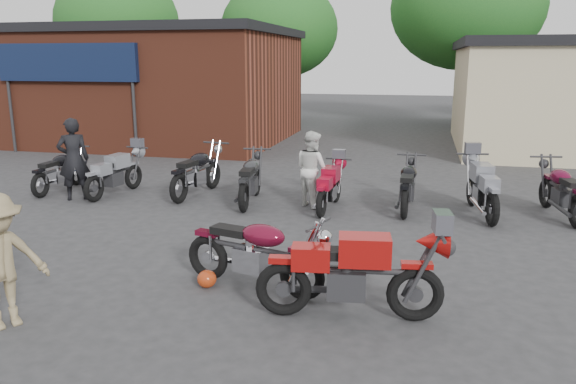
% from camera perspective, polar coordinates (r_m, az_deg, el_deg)
% --- Properties ---
extents(ground, '(90.00, 90.00, 0.00)m').
position_cam_1_polar(ground, '(7.54, -5.57, -10.99)').
color(ground, '#2F2F31').
extents(brick_building, '(12.00, 8.00, 4.00)m').
position_cam_1_polar(brick_building, '(23.42, -15.59, 10.17)').
color(brick_building, brown).
rests_on(brick_building, ground).
extents(tree_0, '(6.56, 6.56, 8.20)m').
position_cam_1_polar(tree_0, '(32.83, -16.80, 14.54)').
color(tree_0, '#16551F').
rests_on(tree_0, ground).
extents(tree_1, '(5.92, 5.92, 7.40)m').
position_cam_1_polar(tree_1, '(29.41, -0.87, 14.51)').
color(tree_1, '#16551F').
rests_on(tree_1, ground).
extents(tree_2, '(7.04, 7.04, 8.80)m').
position_cam_1_polar(tree_2, '(28.56, 17.58, 15.35)').
color(tree_2, '#16551F').
rests_on(tree_2, ground).
extents(vintage_motorcycle, '(2.19, 1.19, 1.21)m').
position_cam_1_polar(vintage_motorcycle, '(7.67, -3.34, -5.68)').
color(vintage_motorcycle, '#5B0B20').
rests_on(vintage_motorcycle, ground).
extents(sportbike, '(2.28, 1.02, 1.28)m').
position_cam_1_polar(sportbike, '(6.85, 6.62, -7.81)').
color(sportbike, '#A9100E').
rests_on(sportbike, ground).
extents(helmet, '(0.35, 0.35, 0.25)m').
position_cam_1_polar(helmet, '(7.97, -8.24, -8.72)').
color(helmet, '#A43311').
rests_on(helmet, ground).
extents(person_dark, '(0.81, 0.76, 1.85)m').
position_cam_1_polar(person_dark, '(13.44, -20.96, 3.14)').
color(person_dark, black).
rests_on(person_dark, ground).
extents(person_light, '(1.00, 0.99, 1.63)m').
position_cam_1_polar(person_light, '(12.02, 2.46, 2.37)').
color(person_light, silver).
rests_on(person_light, ground).
extents(person_tan, '(1.10, 1.20, 1.62)m').
position_cam_1_polar(person_tan, '(7.36, -27.22, -6.30)').
color(person_tan, '#8F7D58').
rests_on(person_tan, ground).
extents(row_bike_0, '(0.64, 1.89, 1.09)m').
position_cam_1_polar(row_bike_0, '(14.52, -22.23, 2.21)').
color(row_bike_0, black).
rests_on(row_bike_0, ground).
extents(row_bike_1, '(0.92, 2.01, 1.13)m').
position_cam_1_polar(row_bike_1, '(13.66, -17.16, 2.04)').
color(row_bike_1, '#8E929B').
rests_on(row_bike_1, ground).
extents(row_bike_2, '(0.97, 2.22, 1.25)m').
position_cam_1_polar(row_bike_2, '(13.16, -9.21, 2.32)').
color(row_bike_2, black).
rests_on(row_bike_2, ground).
extents(row_bike_3, '(0.92, 2.13, 1.20)m').
position_cam_1_polar(row_bike_3, '(12.32, -3.84, 1.60)').
color(row_bike_3, '#27272A').
rests_on(row_bike_3, ground).
extents(row_bike_4, '(0.73, 1.87, 1.06)m').
position_cam_1_polar(row_bike_4, '(11.82, 4.26, 0.75)').
color(row_bike_4, '#AE0E2B').
rests_on(row_bike_4, ground).
extents(row_bike_5, '(0.73, 2.02, 1.16)m').
position_cam_1_polar(row_bike_5, '(12.01, 12.09, 0.93)').
color(row_bike_5, black).
rests_on(row_bike_5, ground).
extents(row_bike_6, '(1.03, 2.23, 1.24)m').
position_cam_1_polar(row_bike_6, '(11.99, 19.13, 0.66)').
color(row_bike_6, gray).
rests_on(row_bike_6, ground).
extents(row_bike_7, '(1.03, 2.17, 1.21)m').
position_cam_1_polar(row_bike_7, '(12.45, 26.05, 0.40)').
color(row_bike_7, '#540A25').
rests_on(row_bike_7, ground).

